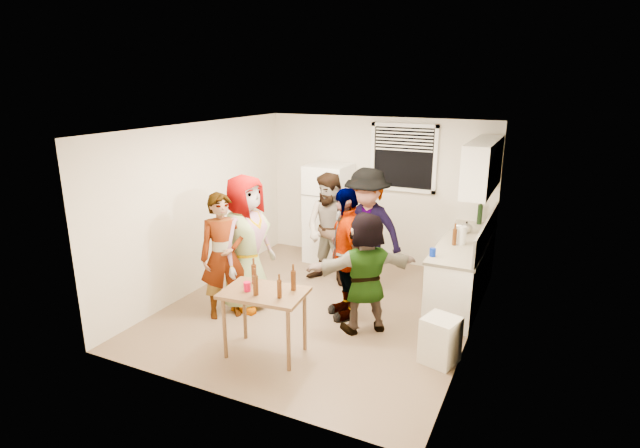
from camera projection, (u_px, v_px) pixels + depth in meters
The scene contains 23 objects.
room at pixel (321, 308), 7.00m from camera, with size 4.00×4.50×2.50m, color silver, non-canonical shape.
window at pixel (403, 158), 8.21m from camera, with size 1.12×0.10×1.06m, color white, non-canonical shape.
refrigerator at pixel (329, 213), 8.70m from camera, with size 0.70×0.70×1.70m, color white.
counter_lower at pixel (462, 272), 7.17m from camera, with size 0.60×2.20×0.86m, color white.
countertop at pixel (465, 242), 7.04m from camera, with size 0.64×2.22×0.04m, color #B8AE96.
backsplash at pixel (487, 231), 6.87m from camera, with size 0.03×2.20×0.36m, color #AEAA9F.
upper_cabinets at pixel (483, 166), 6.87m from camera, with size 0.34×1.60×0.70m, color white.
kettle at pixel (466, 233), 7.40m from camera, with size 0.23×0.19×0.19m, color silver, non-canonical shape.
paper_towel at pixel (461, 244), 6.89m from camera, with size 0.12×0.12×0.26m, color white.
wine_bottle at pixel (479, 224), 7.86m from camera, with size 0.08×0.08×0.31m, color black.
beer_bottle_counter at pixel (454, 245), 6.86m from camera, with size 0.06×0.06×0.23m, color #47230C.
blue_cup at pixel (432, 256), 6.42m from camera, with size 0.08×0.08×0.11m, color #0420A2.
picture_frame at pixel (484, 234), 7.13m from camera, with size 0.02×0.17×0.14m, color #E5C55D.
trash_bin at pixel (440, 342), 5.61m from camera, with size 0.37×0.37×0.54m, color beige.
serving_table at pixel (266, 353), 5.85m from camera, with size 0.94×0.62×0.79m, color brown, non-canonical shape.
beer_bottle_table at pixel (280, 298), 5.47m from camera, with size 0.05×0.05×0.20m, color #47230C.
red_cup at pixel (247, 291), 5.64m from camera, with size 0.08×0.08×0.11m, color red.
guest_grey at pixel (249, 306), 7.07m from camera, with size 0.92×1.89×0.60m, color gray.
guest_stripe at pixel (227, 315), 6.81m from camera, with size 0.62×1.70×0.41m, color #141933.
guest_back_left at pixel (330, 283), 7.88m from camera, with size 0.85×1.75×0.66m, color brown.
guest_back_right at pixel (365, 289), 7.64m from camera, with size 1.21×1.87×0.70m, color #39393D.
guest_black at pixel (345, 315), 6.80m from camera, with size 1.04×1.77×0.43m, color black.
guest_orange at pixel (364, 329), 6.42m from camera, with size 1.45×1.56×0.46m, color #C6814C.
Camera 1 is at (2.74, -5.77, 3.09)m, focal length 28.00 mm.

